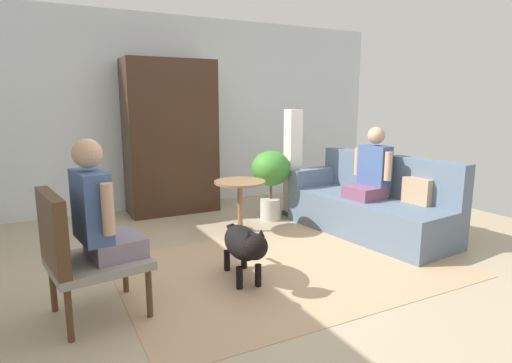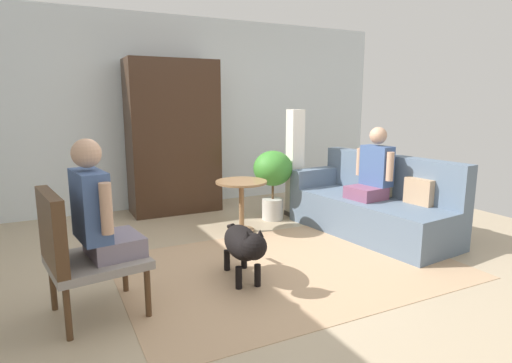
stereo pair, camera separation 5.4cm
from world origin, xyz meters
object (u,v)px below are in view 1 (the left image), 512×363
(couch, at_px, (370,206))
(potted_plant, at_px, (271,175))
(armoire_cabinet, at_px, (171,138))
(person_on_armchair, at_px, (98,212))
(armchair, at_px, (77,249))
(column_lamp, at_px, (293,164))
(round_end_table, at_px, (240,196))
(dog, at_px, (244,244))
(person_on_couch, at_px, (371,170))

(couch, distance_m, potted_plant, 1.30)
(armoire_cabinet, bearing_deg, person_on_armchair, -116.15)
(couch, height_order, armchair, armchair)
(couch, xyz_separation_m, column_lamp, (-0.41, 1.05, 0.38))
(person_on_armchair, relative_size, round_end_table, 1.39)
(round_end_table, bearing_deg, armchair, -144.40)
(couch, relative_size, dog, 2.23)
(couch, xyz_separation_m, armoire_cabinet, (-1.78, 2.01, 0.72))
(couch, height_order, dog, couch)
(couch, height_order, column_lamp, column_lamp)
(dog, height_order, armoire_cabinet, armoire_cabinet)
(round_end_table, height_order, potted_plant, potted_plant)
(potted_plant, bearing_deg, round_end_table, -152.31)
(armchair, bearing_deg, armoire_cabinet, 61.33)
(dog, bearing_deg, potted_plant, 53.95)
(dog, height_order, column_lamp, column_lamp)
(armchair, relative_size, person_on_couch, 1.16)
(person_on_armchair, relative_size, dog, 0.93)
(potted_plant, bearing_deg, person_on_armchair, -144.77)
(person_on_couch, relative_size, round_end_table, 1.32)
(column_lamp, relative_size, armoire_cabinet, 0.69)
(potted_plant, distance_m, column_lamp, 0.37)
(armchair, relative_size, armoire_cabinet, 0.45)
(round_end_table, distance_m, potted_plant, 0.68)
(couch, relative_size, potted_plant, 2.27)
(round_end_table, xyz_separation_m, potted_plant, (0.59, 0.31, 0.15))
(person_on_couch, relative_size, dog, 0.88)
(armchair, relative_size, person_on_armchair, 1.10)
(round_end_table, xyz_separation_m, dog, (-0.57, -1.28, -0.11))
(person_on_couch, xyz_separation_m, round_end_table, (-1.31, 0.74, -0.31))
(person_on_armchair, distance_m, round_end_table, 2.18)
(round_end_table, xyz_separation_m, column_lamp, (0.94, 0.34, 0.26))
(round_end_table, bearing_deg, couch, -27.65)
(column_lamp, distance_m, armoire_cabinet, 1.70)
(dog, bearing_deg, person_on_armchair, -178.18)
(person_on_armchair, xyz_separation_m, round_end_table, (1.71, 1.32, -0.32))
(armoire_cabinet, bearing_deg, dog, -93.18)
(couch, height_order, armoire_cabinet, armoire_cabinet)
(person_on_couch, bearing_deg, column_lamp, 109.12)
(dog, bearing_deg, person_on_couch, 15.98)
(dog, xyz_separation_m, column_lamp, (1.50, 1.62, 0.37))
(dog, bearing_deg, round_end_table, 66.01)
(column_lamp, bearing_deg, round_end_table, -159.93)
(potted_plant, relative_size, column_lamp, 0.64)
(person_on_armchair, bearing_deg, potted_plant, 35.23)
(person_on_couch, distance_m, potted_plant, 1.28)
(armchair, relative_size, round_end_table, 1.53)
(couch, relative_size, person_on_armchair, 2.40)
(person_on_couch, height_order, potted_plant, person_on_couch)
(armchair, height_order, round_end_table, armchair)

